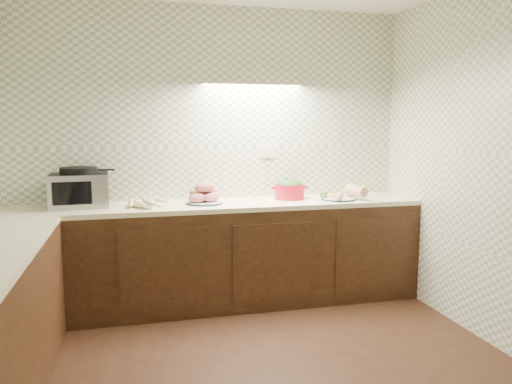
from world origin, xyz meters
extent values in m
cube|color=#96A684|center=(0.00, 1.78, 1.30)|extent=(3.60, 0.05, 2.60)
cube|color=#96A684|center=(0.00, -1.78, 1.30)|extent=(3.60, 0.05, 2.60)
cube|color=beige|center=(0.55, 1.79, 1.32)|extent=(0.13, 0.01, 0.12)
cube|color=black|center=(0.00, 1.50, 0.43)|extent=(3.60, 0.60, 0.86)
cube|color=#FCF4C4|center=(0.00, 1.50, 0.88)|extent=(3.60, 0.60, 0.04)
cube|color=black|center=(-1.10, 1.59, 1.04)|extent=(0.47, 0.36, 0.27)
cube|color=#99999E|center=(-1.09, 1.42, 1.04)|extent=(0.45, 0.03, 0.27)
cube|color=black|center=(-1.09, 1.42, 1.04)|extent=(0.29, 0.02, 0.18)
cylinder|color=black|center=(-1.10, 1.59, 1.20)|extent=(0.31, 0.31, 0.05)
cone|color=#F6F0C3|center=(-0.66, 1.48, 0.93)|extent=(0.23, 0.19, 0.05)
cone|color=#F6F0C3|center=(-0.67, 1.45, 0.93)|extent=(0.13, 0.27, 0.05)
cone|color=#F6F0C3|center=(-0.60, 1.47, 0.92)|extent=(0.11, 0.24, 0.05)
cone|color=#F6F0C3|center=(-0.45, 1.54, 0.93)|extent=(0.07, 0.25, 0.05)
cone|color=#F6F0C3|center=(-0.73, 1.36, 0.93)|extent=(0.11, 0.22, 0.05)
cone|color=#F6F0C3|center=(-0.49, 1.48, 0.93)|extent=(0.18, 0.24, 0.06)
cone|color=#F6F0C3|center=(-0.63, 1.47, 0.92)|extent=(0.17, 0.18, 0.05)
cone|color=#F6F0C3|center=(-0.47, 1.44, 0.96)|extent=(0.10, 0.25, 0.06)
cone|color=#F6F0C3|center=(-0.68, 1.53, 0.95)|extent=(0.20, 0.19, 0.05)
cone|color=#F6F0C3|center=(-0.55, 1.51, 0.94)|extent=(0.06, 0.22, 0.05)
cylinder|color=#131E41|center=(-0.09, 1.49, 0.91)|extent=(0.31, 0.31, 0.01)
cylinder|color=silver|center=(-0.09, 1.49, 0.91)|extent=(0.29, 0.29, 0.02)
ellipsoid|color=#B2635E|center=(-0.14, 1.46, 0.96)|extent=(0.19, 0.13, 0.08)
ellipsoid|color=#B2635E|center=(-0.02, 1.48, 0.96)|extent=(0.19, 0.13, 0.08)
ellipsoid|color=#B2635E|center=(-0.10, 1.55, 0.96)|extent=(0.19, 0.13, 0.08)
ellipsoid|color=#B2635E|center=(-0.14, 1.52, 1.00)|extent=(0.19, 0.13, 0.08)
ellipsoid|color=#B2635E|center=(-0.05, 1.55, 1.00)|extent=(0.19, 0.13, 0.08)
ellipsoid|color=#B2635E|center=(-0.08, 1.48, 1.04)|extent=(0.19, 0.13, 0.08)
ellipsoid|color=#B2635E|center=(-0.07, 1.52, 1.05)|extent=(0.19, 0.13, 0.08)
cylinder|color=black|center=(-0.12, 1.62, 0.93)|extent=(0.16, 0.16, 0.06)
sphere|color=maroon|center=(-0.14, 1.62, 0.98)|extent=(0.09, 0.09, 0.09)
sphere|color=white|center=(-0.09, 1.63, 0.97)|extent=(0.05, 0.05, 0.05)
cylinder|color=red|center=(0.70, 1.58, 0.97)|extent=(0.28, 0.28, 0.13)
cube|color=red|center=(0.55, 1.58, 1.00)|extent=(0.04, 0.06, 0.02)
cube|color=red|center=(0.85, 1.57, 1.00)|extent=(0.04, 0.06, 0.02)
ellipsoid|color=#376C2B|center=(0.70, 1.58, 1.02)|extent=(0.24, 0.24, 0.13)
cylinder|color=#131E41|center=(1.11, 1.43, 0.91)|extent=(0.31, 0.31, 0.01)
cylinder|color=silver|center=(1.11, 1.43, 0.91)|extent=(0.29, 0.29, 0.02)
cone|color=orange|center=(1.11, 1.45, 0.93)|extent=(0.12, 0.17, 0.04)
cone|color=orange|center=(1.07, 1.43, 0.93)|extent=(0.17, 0.13, 0.04)
cone|color=orange|center=(1.12, 1.43, 0.93)|extent=(0.12, 0.17, 0.04)
cone|color=orange|center=(1.10, 1.45, 0.95)|extent=(0.14, 0.16, 0.04)
cylinder|color=white|center=(1.08, 1.37, 0.94)|extent=(0.15, 0.20, 0.05)
cylinder|color=#387C34|center=(1.00, 1.50, 0.94)|extent=(0.11, 0.13, 0.05)
camera|label=1|loc=(-0.66, -2.67, 1.59)|focal=35.00mm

